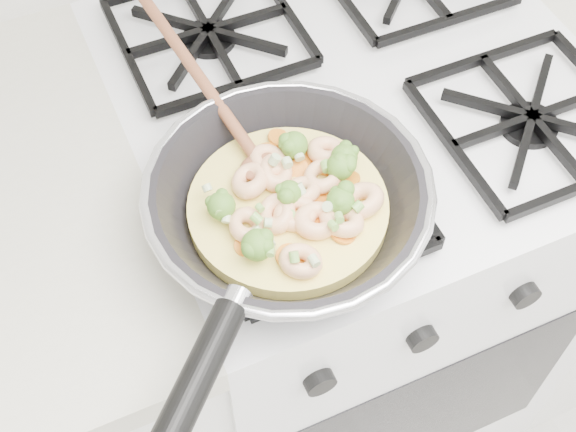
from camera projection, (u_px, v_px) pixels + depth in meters
name	position (u px, v px, depth m)	size (l,w,h in m)	color
stove	(342.00, 264.00, 1.34)	(0.60, 0.60, 0.92)	white
skillet	(287.00, 203.00, 0.80)	(0.39, 0.58, 0.10)	black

